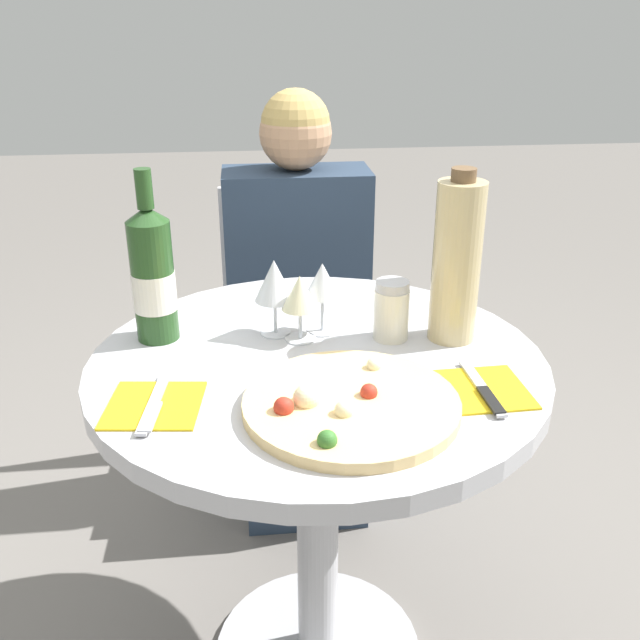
{
  "coord_description": "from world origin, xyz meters",
  "views": [
    {
      "loc": [
        -0.12,
        -1.16,
        1.35
      ],
      "look_at": [
        -0.0,
        -0.05,
        0.85
      ],
      "focal_mm": 40.0,
      "sensor_mm": 36.0,
      "label": 1
    }
  ],
  "objects_px": {
    "chair_behind_diner": "(297,341)",
    "tall_carafe": "(457,261)",
    "wine_bottle": "(153,276)",
    "dining_table": "(317,437)",
    "seated_diner": "(300,329)",
    "pizza_large": "(349,404)"
  },
  "relations": [
    {
      "from": "wine_bottle",
      "to": "tall_carafe",
      "type": "xyz_separation_m",
      "value": [
        0.57,
        -0.06,
        0.03
      ]
    },
    {
      "from": "dining_table",
      "to": "chair_behind_diner",
      "type": "bearing_deg",
      "value": 88.69
    },
    {
      "from": "tall_carafe",
      "to": "chair_behind_diner",
      "type": "bearing_deg",
      "value": 109.13
    },
    {
      "from": "seated_diner",
      "to": "tall_carafe",
      "type": "relative_size",
      "value": 3.49
    },
    {
      "from": "chair_behind_diner",
      "to": "wine_bottle",
      "type": "bearing_deg",
      "value": 64.41
    },
    {
      "from": "dining_table",
      "to": "wine_bottle",
      "type": "xyz_separation_m",
      "value": [
        -0.3,
        0.12,
        0.3
      ]
    },
    {
      "from": "chair_behind_diner",
      "to": "tall_carafe",
      "type": "xyz_separation_m",
      "value": [
        0.25,
        -0.72,
        0.5
      ]
    },
    {
      "from": "seated_diner",
      "to": "pizza_large",
      "type": "relative_size",
      "value": 3.31
    },
    {
      "from": "seated_diner",
      "to": "wine_bottle",
      "type": "distance_m",
      "value": 0.71
    },
    {
      "from": "chair_behind_diner",
      "to": "seated_diner",
      "type": "height_order",
      "value": "seated_diner"
    },
    {
      "from": "dining_table",
      "to": "tall_carafe",
      "type": "xyz_separation_m",
      "value": [
        0.27,
        0.06,
        0.33
      ]
    },
    {
      "from": "chair_behind_diner",
      "to": "tall_carafe",
      "type": "height_order",
      "value": "tall_carafe"
    },
    {
      "from": "chair_behind_diner",
      "to": "seated_diner",
      "type": "bearing_deg",
      "value": 90.0
    },
    {
      "from": "pizza_large",
      "to": "tall_carafe",
      "type": "height_order",
      "value": "tall_carafe"
    },
    {
      "from": "dining_table",
      "to": "pizza_large",
      "type": "distance_m",
      "value": 0.27
    },
    {
      "from": "seated_diner",
      "to": "wine_bottle",
      "type": "height_order",
      "value": "seated_diner"
    },
    {
      "from": "chair_behind_diner",
      "to": "wine_bottle",
      "type": "distance_m",
      "value": 0.87
    },
    {
      "from": "seated_diner",
      "to": "tall_carafe",
      "type": "bearing_deg",
      "value": 113.28
    },
    {
      "from": "tall_carafe",
      "to": "wine_bottle",
      "type": "bearing_deg",
      "value": 173.99
    },
    {
      "from": "seated_diner",
      "to": "tall_carafe",
      "type": "height_order",
      "value": "seated_diner"
    },
    {
      "from": "wine_bottle",
      "to": "dining_table",
      "type": "bearing_deg",
      "value": -21.71
    },
    {
      "from": "pizza_large",
      "to": "wine_bottle",
      "type": "relative_size",
      "value": 1.06
    }
  ]
}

